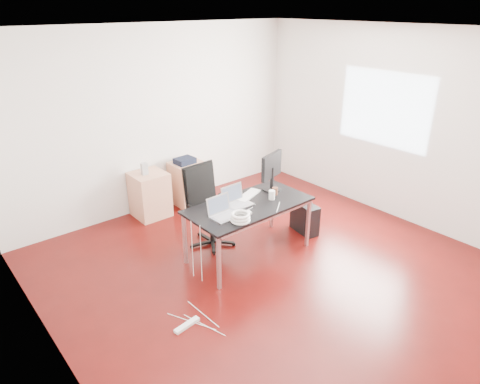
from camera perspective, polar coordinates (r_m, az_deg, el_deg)
room_shell at (r=4.86m, az=4.49°, el=4.07°), size 5.00×5.00×5.00m
desk at (r=5.39m, az=1.18°, el=-2.15°), size 1.60×0.80×0.73m
office_chair at (r=5.74m, az=-4.40°, el=-1.34°), size 0.50×0.52×1.08m
filing_cabinet_left at (r=6.71m, az=-11.92°, el=-0.33°), size 0.50×0.50×0.70m
filing_cabinet_right at (r=7.03m, az=-6.87°, el=1.19°), size 0.50×0.50×0.70m
pc_tower at (r=6.22m, az=8.63°, el=-3.41°), size 0.28×0.48×0.44m
wastebasket at (r=7.05m, az=-7.10°, el=-0.64°), size 0.29×0.29×0.28m
power_strip at (r=4.63m, az=-7.09°, el=-17.19°), size 0.31×0.10×0.04m
laptop_left at (r=5.06m, az=-2.28°, el=-2.64°), size 0.34×0.26×0.23m
laptop_right at (r=5.34m, az=-0.48°, el=-1.11°), size 0.33×0.26×0.23m
monitor at (r=5.71m, az=4.23°, el=3.00°), size 0.45×0.26×0.51m
keyboard at (r=5.59m, az=1.11°, el=-0.45°), size 0.46×0.29×0.02m
cup_white at (r=5.50m, az=4.27°, el=-0.39°), size 0.10×0.10×0.12m
cup_brown at (r=5.64m, az=4.69°, el=0.12°), size 0.09×0.09×0.10m
cable_coil at (r=4.93m, az=0.06°, el=-3.40°), size 0.24×0.24×0.11m
power_adapter at (r=5.13m, az=1.09°, el=-2.77°), size 0.08×0.08×0.03m
speaker at (r=6.51m, az=-12.64°, el=3.04°), size 0.10×0.09×0.18m
navy_garment at (r=6.87m, az=-7.38°, el=4.16°), size 0.32×0.26×0.09m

